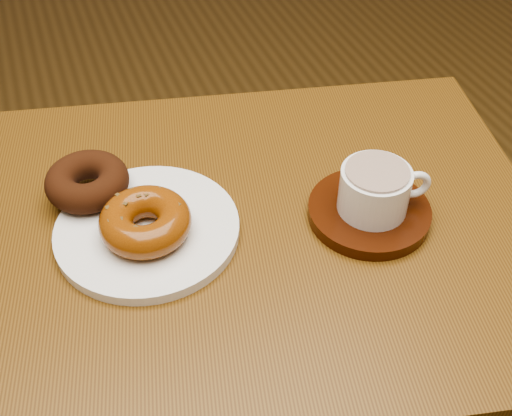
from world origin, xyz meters
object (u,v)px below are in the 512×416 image
object	(u,v)px
cafe_table	(243,282)
coffee_cup	(376,189)
donut_plate	(147,229)
saucer	(369,212)

from	to	relation	value
cafe_table	coffee_cup	size ratio (longest dim) A/B	7.70
cafe_table	coffee_cup	distance (m)	0.24
donut_plate	cafe_table	bearing A→B (deg)	-11.36
cafe_table	saucer	xyz separation A→B (m)	(0.16, -0.05, 0.13)
donut_plate	saucer	distance (m)	0.28
saucer	coffee_cup	size ratio (longest dim) A/B	1.35
donut_plate	saucer	size ratio (longest dim) A/B	1.47
donut_plate	coffee_cup	xyz separation A→B (m)	(0.28, -0.07, 0.04)
donut_plate	saucer	bearing A→B (deg)	-14.09
donut_plate	coffee_cup	distance (m)	0.29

